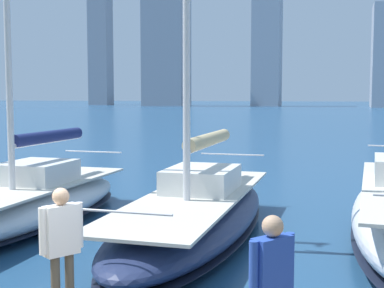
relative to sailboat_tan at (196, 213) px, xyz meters
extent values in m
cube|color=#9DA2AC|center=(18.69, -153.18, 18.74)|extent=(8.38, 9.15, 38.70)
cube|color=#8D929D|center=(49.85, -149.88, 19.25)|extent=(12.95, 11.66, 39.71)
cube|color=gray|center=(76.56, -158.63, 24.08)|extent=(6.87, 6.02, 49.38)
ellipsoid|color=navy|center=(0.00, 0.04, -0.12)|extent=(2.68, 9.20, 0.98)
ellipsoid|color=black|center=(0.00, 0.04, -0.39)|extent=(2.70, 9.25, 0.10)
cube|color=beige|center=(0.00, 0.04, 0.40)|extent=(2.21, 8.09, 0.06)
cube|color=silver|center=(-0.01, -0.51, 0.71)|extent=(1.57, 2.03, 0.55)
cylinder|color=silver|center=(-0.01, -1.19, 1.48)|extent=(0.16, 3.85, 0.12)
cylinder|color=#C6B284|center=(-0.01, -1.19, 1.60)|extent=(0.36, 3.55, 0.32)
cylinder|color=silver|center=(0.05, 4.26, 0.92)|extent=(1.68, 0.06, 0.04)
cylinder|color=silver|center=(-0.04, -4.08, 0.92)|extent=(1.94, 0.06, 0.04)
ellipsoid|color=silver|center=(4.51, -0.13, -0.13)|extent=(2.76, 8.28, 0.96)
ellipsoid|color=black|center=(4.51, -0.13, -0.39)|extent=(2.78, 8.32, 0.10)
cube|color=beige|center=(4.51, -0.13, 0.39)|extent=(2.27, 7.28, 0.06)
cube|color=silver|center=(4.50, -0.62, 0.69)|extent=(1.61, 1.84, 0.55)
cylinder|color=silver|center=(4.49, -1.24, 1.47)|extent=(0.18, 3.46, 0.12)
cylinder|color=navy|center=(4.49, -1.24, 1.59)|extent=(0.37, 3.19, 0.32)
cylinder|color=silver|center=(4.45, -3.84, 0.91)|extent=(1.97, 0.07, 0.04)
cube|color=#284CB7|center=(-2.57, 6.71, 1.05)|extent=(0.40, 0.44, 0.62)
cylinder|color=#284CB7|center=(-2.42, 6.90, 1.07)|extent=(0.09, 0.09, 0.57)
cylinder|color=#284CB7|center=(-2.72, 6.51, 1.07)|extent=(0.09, 0.09, 0.57)
sphere|color=tan|center=(-2.57, 6.71, 1.46)|extent=(0.21, 0.21, 0.21)
cylinder|color=#4C473D|center=(0.16, 6.04, 0.37)|extent=(0.11, 0.11, 0.75)
cylinder|color=#4C473D|center=(0.06, 5.88, 0.37)|extent=(0.11, 0.11, 0.75)
cube|color=white|center=(0.11, 5.96, 1.06)|extent=(0.38, 0.45, 0.62)
cylinder|color=white|center=(0.25, 6.17, 1.08)|extent=(0.09, 0.09, 0.57)
cylinder|color=white|center=(-0.03, 5.76, 1.08)|extent=(0.09, 0.09, 0.57)
sphere|color=tan|center=(0.11, 5.96, 1.47)|extent=(0.21, 0.21, 0.21)
camera|label=1|loc=(-3.16, 11.75, 2.71)|focal=50.00mm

